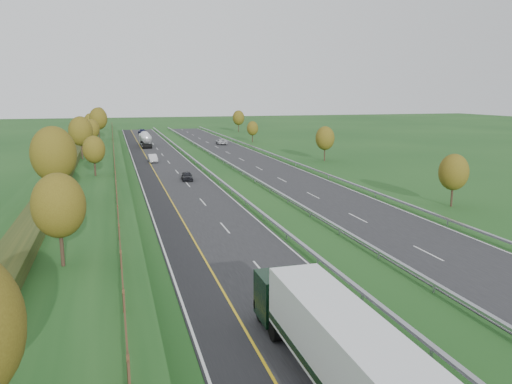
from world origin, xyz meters
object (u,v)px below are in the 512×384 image
box_lorry (339,350)px  car_oncoming (221,142)px  road_tanker (145,139)px  car_silver_mid (153,158)px  car_small_far (142,132)px  car_dark_near (187,176)px

box_lorry → car_oncoming: 107.13m
road_tanker → car_oncoming: road_tanker is taller
car_silver_mid → car_small_far: size_ratio=0.83×
box_lorry → car_oncoming: box_lorry is taller
car_dark_near → car_silver_mid: size_ratio=0.88×
box_lorry → car_silver_mid: (-1.42, 77.07, -1.57)m
box_lorry → car_silver_mid: 77.10m
box_lorry → road_tanker: 105.87m
box_lorry → car_small_far: box_lorry is taller
car_small_far → car_oncoming: bearing=-72.2°
car_silver_mid → road_tanker: bearing=86.3°
car_dark_near → car_small_far: 88.40m
car_small_far → car_silver_mid: bearing=-98.2°
car_oncoming → car_dark_near: bearing=73.5°
road_tanker → car_oncoming: size_ratio=2.21×
box_lorry → car_small_far: size_ratio=3.09×
road_tanker → box_lorry: bearing=-89.6°
car_small_far → car_oncoming: size_ratio=1.04×
car_small_far → car_dark_near: bearing=-95.6°
car_silver_mid → car_oncoming: bearing=53.6°
car_dark_near → car_oncoming: (16.00, 50.23, 0.06)m
box_lorry → car_silver_mid: size_ratio=3.75×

